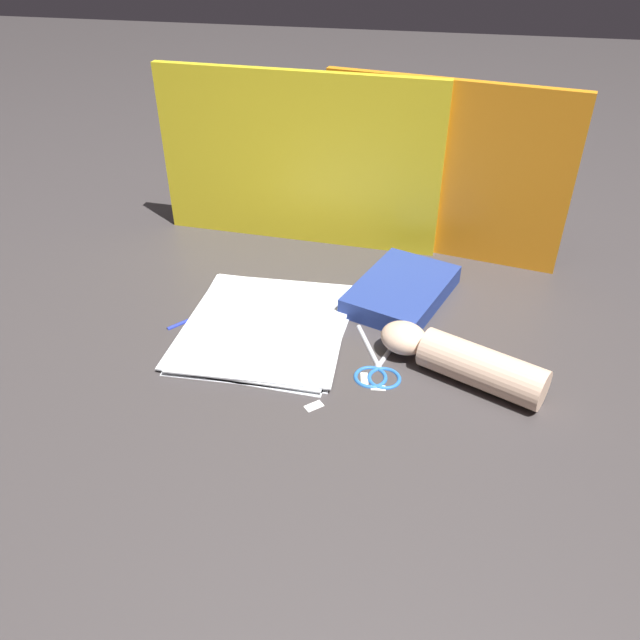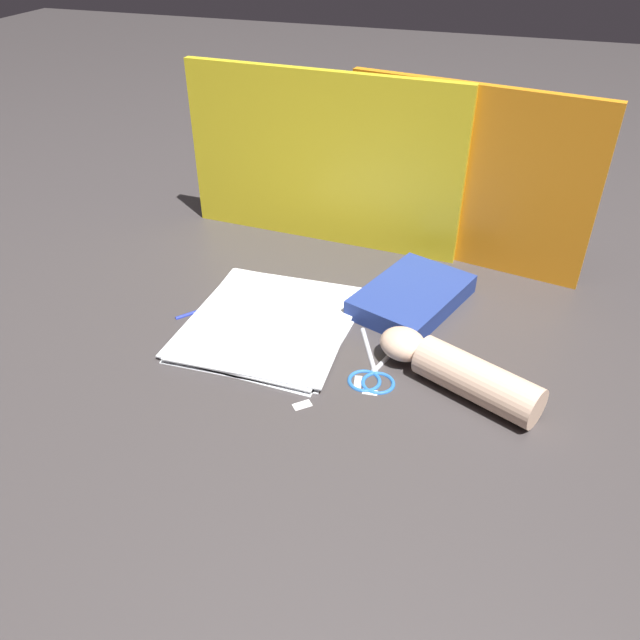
{
  "view_description": "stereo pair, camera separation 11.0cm",
  "coord_description": "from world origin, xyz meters",
  "px_view_note": "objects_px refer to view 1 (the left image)",
  "views": [
    {
      "loc": [
        0.16,
        -0.92,
        0.69
      ],
      "look_at": [
        -0.01,
        -0.03,
        0.06
      ],
      "focal_mm": 35.0,
      "sensor_mm": 36.0,
      "label": 1
    },
    {
      "loc": [
        0.27,
        -0.89,
        0.69
      ],
      "look_at": [
        -0.01,
        -0.03,
        0.06
      ],
      "focal_mm": 35.0,
      "sensor_mm": 36.0,
      "label": 2
    }
  ],
  "objects_px": {
    "paper_stack": "(265,327)",
    "book_closed": "(402,291)",
    "scissors": "(378,366)",
    "hand_forearm": "(462,360)"
  },
  "relations": [
    {
      "from": "paper_stack",
      "to": "book_closed",
      "type": "xyz_separation_m",
      "value": [
        0.24,
        0.16,
        0.01
      ]
    },
    {
      "from": "paper_stack",
      "to": "book_closed",
      "type": "relative_size",
      "value": 1.2
    },
    {
      "from": "book_closed",
      "to": "paper_stack",
      "type": "bearing_deg",
      "value": -146.82
    },
    {
      "from": "paper_stack",
      "to": "hand_forearm",
      "type": "xyz_separation_m",
      "value": [
        0.36,
        -0.07,
        0.03
      ]
    },
    {
      "from": "scissors",
      "to": "hand_forearm",
      "type": "xyz_separation_m",
      "value": [
        0.14,
        0.01,
        0.03
      ]
    },
    {
      "from": "paper_stack",
      "to": "book_closed",
      "type": "distance_m",
      "value": 0.29
    },
    {
      "from": "paper_stack",
      "to": "book_closed",
      "type": "bearing_deg",
      "value": 33.18
    },
    {
      "from": "scissors",
      "to": "hand_forearm",
      "type": "relative_size",
      "value": 0.63
    },
    {
      "from": "book_closed",
      "to": "scissors",
      "type": "distance_m",
      "value": 0.23
    },
    {
      "from": "paper_stack",
      "to": "scissors",
      "type": "bearing_deg",
      "value": -17.91
    }
  ]
}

